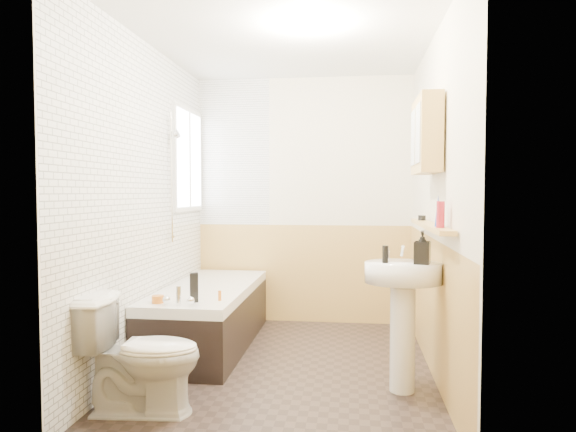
% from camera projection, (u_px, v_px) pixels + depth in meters
% --- Properties ---
extents(floor, '(2.80, 2.80, 0.00)m').
position_uv_depth(floor, '(286.00, 367.00, 3.93)').
color(floor, black).
rests_on(floor, ground).
extents(ceiling, '(2.80, 2.80, 0.00)m').
position_uv_depth(ceiling, '(285.00, 36.00, 3.81)').
color(ceiling, white).
rests_on(ceiling, ground).
extents(wall_back, '(2.20, 0.02, 2.50)m').
position_uv_depth(wall_back, '(303.00, 201.00, 5.27)').
color(wall_back, '#F1E6C7').
rests_on(wall_back, ground).
extents(wall_front, '(2.20, 0.02, 2.50)m').
position_uv_depth(wall_front, '(248.00, 210.00, 2.48)').
color(wall_front, '#F1E6C7').
rests_on(wall_front, ground).
extents(wall_left, '(0.02, 2.80, 2.50)m').
position_uv_depth(wall_left, '(145.00, 203.00, 4.01)').
color(wall_left, '#F1E6C7').
rests_on(wall_left, ground).
extents(wall_right, '(0.02, 2.80, 2.50)m').
position_uv_depth(wall_right, '(436.00, 204.00, 3.73)').
color(wall_right, '#F1E6C7').
rests_on(wall_right, ground).
extents(wainscot_right, '(0.01, 2.80, 1.00)m').
position_uv_depth(wainscot_right, '(432.00, 306.00, 3.77)').
color(wainscot_right, '#DAAE59').
rests_on(wainscot_right, wall_right).
extents(wainscot_front, '(2.20, 0.01, 1.00)m').
position_uv_depth(wainscot_front, '(249.00, 362.00, 2.53)').
color(wainscot_front, '#DAAE59').
rests_on(wainscot_front, wall_front).
extents(wainscot_back, '(2.20, 0.01, 1.00)m').
position_uv_depth(wainscot_back, '(303.00, 273.00, 5.28)').
color(wainscot_back, '#DAAE59').
rests_on(wainscot_back, wall_back).
extents(tile_cladding_left, '(0.01, 2.80, 2.50)m').
position_uv_depth(tile_cladding_left, '(148.00, 203.00, 4.01)').
color(tile_cladding_left, white).
rests_on(tile_cladding_left, wall_left).
extents(tile_return_back, '(0.75, 0.01, 1.50)m').
position_uv_depth(tile_return_back, '(234.00, 152.00, 5.31)').
color(tile_return_back, white).
rests_on(tile_return_back, wall_back).
extents(window, '(0.03, 0.79, 0.99)m').
position_uv_depth(window, '(189.00, 160.00, 4.93)').
color(window, white).
rests_on(window, wall_left).
extents(bathtub, '(0.70, 1.77, 0.67)m').
position_uv_depth(bathtub, '(209.00, 314.00, 4.46)').
color(bathtub, black).
rests_on(bathtub, floor).
extents(shower_riser, '(0.10, 0.07, 1.12)m').
position_uv_depth(shower_riser, '(173.00, 166.00, 4.41)').
color(shower_riser, silver).
rests_on(shower_riser, wall_left).
extents(toilet, '(0.75, 0.46, 0.71)m').
position_uv_depth(toilet, '(142.00, 355.00, 3.10)').
color(toilet, white).
rests_on(toilet, floor).
extents(sink, '(0.51, 0.41, 0.98)m').
position_uv_depth(sink, '(403.00, 300.00, 3.42)').
color(sink, white).
rests_on(sink, floor).
extents(pine_shelf, '(0.10, 1.40, 0.03)m').
position_uv_depth(pine_shelf, '(430.00, 226.00, 3.57)').
color(pine_shelf, '#DAAE59').
rests_on(pine_shelf, wall_right).
extents(medicine_cabinet, '(0.15, 0.59, 0.53)m').
position_uv_depth(medicine_cabinet, '(426.00, 136.00, 3.60)').
color(medicine_cabinet, '#DAAE59').
rests_on(medicine_cabinet, wall_right).
extents(foam_can, '(0.06, 0.06, 0.16)m').
position_uv_depth(foam_can, '(441.00, 215.00, 3.15)').
color(foam_can, maroon).
rests_on(foam_can, pine_shelf).
extents(green_bottle, '(0.05, 0.05, 0.20)m').
position_uv_depth(green_bottle, '(438.00, 211.00, 3.24)').
color(green_bottle, '#19339E').
rests_on(green_bottle, pine_shelf).
extents(black_jar, '(0.07, 0.07, 0.04)m').
position_uv_depth(black_jar, '(422.00, 218.00, 3.99)').
color(black_jar, black).
rests_on(black_jar, pine_shelf).
extents(soap_bottle, '(0.15, 0.24, 0.10)m').
position_uv_depth(soap_bottle, '(422.00, 256.00, 3.33)').
color(soap_bottle, black).
rests_on(soap_bottle, sink).
extents(clear_bottle, '(0.04, 0.04, 0.11)m').
position_uv_depth(clear_bottle, '(385.00, 254.00, 3.39)').
color(clear_bottle, black).
rests_on(clear_bottle, sink).
extents(blue_gel, '(0.07, 0.06, 0.22)m').
position_uv_depth(blue_gel, '(194.00, 287.00, 3.77)').
color(blue_gel, black).
rests_on(blue_gel, bathtub).
extents(cream_jar, '(0.11, 0.11, 0.05)m').
position_uv_depth(cream_jar, '(158.00, 299.00, 3.75)').
color(cream_jar, orange).
rests_on(cream_jar, bathtub).
extents(orange_bottle, '(0.03, 0.03, 0.08)m').
position_uv_depth(orange_bottle, '(220.00, 296.00, 3.83)').
color(orange_bottle, orange).
rests_on(orange_bottle, bathtub).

